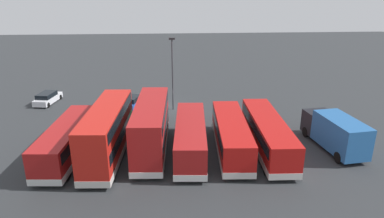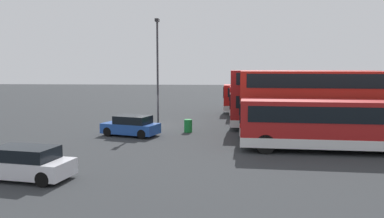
{
  "view_description": "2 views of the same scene",
  "coord_description": "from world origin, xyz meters",
  "px_view_note": "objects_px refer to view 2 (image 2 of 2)",
  "views": [
    {
      "loc": [
        -0.02,
        39.82,
        14.2
      ],
      "look_at": [
        -2.4,
        5.01,
        1.62
      ],
      "focal_mm": 32.11,
      "sensor_mm": 36.0,
      "label": 1
    },
    {
      "loc": [
        31.79,
        5.65,
        4.91
      ],
      "look_at": [
        -1.57,
        3.23,
        1.25
      ],
      "focal_mm": 37.15,
      "sensor_mm": 36.0,
      "label": 2
    }
  ],
  "objects_px": {
    "bus_single_deck_near_end": "(282,98)",
    "bus_double_decker_fifth": "(324,103)",
    "bus_single_deck_sixth": "(334,124)",
    "waste_bin_yellow": "(188,126)",
    "car_small_green": "(22,163)",
    "bus_single_deck_second": "(289,101)",
    "box_truck_blue": "(277,93)",
    "car_hatchback_silver": "(131,126)",
    "bus_double_decker_fourth": "(301,99)",
    "bus_single_deck_third": "(299,105)",
    "lamp_post_tall": "(158,64)"
  },
  "relations": [
    {
      "from": "bus_single_deck_near_end",
      "to": "bus_single_deck_third",
      "type": "xyz_separation_m",
      "value": [
        7.02,
        0.28,
        -0.0
      ]
    },
    {
      "from": "bus_single_deck_third",
      "to": "car_hatchback_silver",
      "type": "xyz_separation_m",
      "value": [
        6.4,
        -12.76,
        -0.92
      ]
    },
    {
      "from": "bus_single_deck_second",
      "to": "car_small_green",
      "type": "relative_size",
      "value": 2.37
    },
    {
      "from": "bus_single_deck_near_end",
      "to": "bus_double_decker_fifth",
      "type": "bearing_deg",
      "value": 2.25
    },
    {
      "from": "car_small_green",
      "to": "lamp_post_tall",
      "type": "relative_size",
      "value": 0.54
    },
    {
      "from": "car_hatchback_silver",
      "to": "lamp_post_tall",
      "type": "bearing_deg",
      "value": 167.66
    },
    {
      "from": "bus_single_deck_third",
      "to": "bus_single_deck_sixth",
      "type": "bearing_deg",
      "value": -0.22
    },
    {
      "from": "box_truck_blue",
      "to": "waste_bin_yellow",
      "type": "xyz_separation_m",
      "value": [
        17.8,
        -8.88,
        -1.23
      ]
    },
    {
      "from": "bus_single_deck_second",
      "to": "bus_single_deck_sixth",
      "type": "distance_m",
      "value": 14.35
    },
    {
      "from": "bus_single_deck_near_end",
      "to": "waste_bin_yellow",
      "type": "height_order",
      "value": "bus_single_deck_near_end"
    },
    {
      "from": "bus_single_deck_near_end",
      "to": "bus_double_decker_fourth",
      "type": "distance_m",
      "value": 10.5
    },
    {
      "from": "box_truck_blue",
      "to": "lamp_post_tall",
      "type": "xyz_separation_m",
      "value": [
        14.53,
        -11.64,
        3.31
      ]
    },
    {
      "from": "car_hatchback_silver",
      "to": "lamp_post_tall",
      "type": "relative_size",
      "value": 0.49
    },
    {
      "from": "waste_bin_yellow",
      "to": "bus_single_deck_second",
      "type": "bearing_deg",
      "value": 133.64
    },
    {
      "from": "bus_single_deck_second",
      "to": "bus_single_deck_sixth",
      "type": "bearing_deg",
      "value": 0.58
    },
    {
      "from": "box_truck_blue",
      "to": "bus_double_decker_fifth",
      "type": "bearing_deg",
      "value": 0.83
    },
    {
      "from": "box_truck_blue",
      "to": "car_small_green",
      "type": "distance_m",
      "value": 34.0
    },
    {
      "from": "bus_single_deck_near_end",
      "to": "bus_single_deck_sixth",
      "type": "relative_size",
      "value": 1.11
    },
    {
      "from": "bus_double_decker_fifth",
      "to": "waste_bin_yellow",
      "type": "distance_m",
      "value": 9.72
    },
    {
      "from": "bus_single_deck_near_end",
      "to": "car_small_green",
      "type": "xyz_separation_m",
      "value": [
        24.32,
        -14.8,
        -0.92
      ]
    },
    {
      "from": "bus_single_deck_near_end",
      "to": "bus_single_deck_sixth",
      "type": "height_order",
      "value": "same"
    },
    {
      "from": "bus_single_deck_sixth",
      "to": "waste_bin_yellow",
      "type": "relative_size",
      "value": 11.37
    },
    {
      "from": "car_hatchback_silver",
      "to": "lamp_post_tall",
      "type": "height_order",
      "value": "lamp_post_tall"
    },
    {
      "from": "bus_double_decker_fourth",
      "to": "box_truck_blue",
      "type": "relative_size",
      "value": 1.37
    },
    {
      "from": "car_hatchback_silver",
      "to": "bus_single_deck_near_end",
      "type": "bearing_deg",
      "value": 137.07
    },
    {
      "from": "lamp_post_tall",
      "to": "car_hatchback_silver",
      "type": "bearing_deg",
      "value": -12.34
    },
    {
      "from": "bus_double_decker_fifth",
      "to": "car_small_green",
      "type": "xyz_separation_m",
      "value": [
        10.15,
        -15.36,
        -1.75
      ]
    },
    {
      "from": "bus_single_deck_third",
      "to": "bus_single_deck_sixth",
      "type": "distance_m",
      "value": 10.67
    },
    {
      "from": "bus_single_deck_sixth",
      "to": "lamp_post_tall",
      "type": "distance_m",
      "value": 15.27
    },
    {
      "from": "bus_double_decker_fifth",
      "to": "bus_single_deck_sixth",
      "type": "distance_m",
      "value": 3.63
    },
    {
      "from": "waste_bin_yellow",
      "to": "bus_double_decker_fifth",
      "type": "bearing_deg",
      "value": 74.67
    },
    {
      "from": "bus_single_deck_near_end",
      "to": "bus_double_decker_fifth",
      "type": "relative_size",
      "value": 1.07
    },
    {
      "from": "waste_bin_yellow",
      "to": "bus_single_deck_third",
      "type": "bearing_deg",
      "value": 117.5
    },
    {
      "from": "bus_single_deck_second",
      "to": "bus_single_deck_third",
      "type": "xyz_separation_m",
      "value": [
        3.68,
        0.19,
        -0.0
      ]
    },
    {
      "from": "bus_single_deck_second",
      "to": "bus_single_deck_sixth",
      "type": "relative_size",
      "value": 1.03
    },
    {
      "from": "bus_single_deck_second",
      "to": "lamp_post_tall",
      "type": "distance_m",
      "value": 12.99
    },
    {
      "from": "bus_double_decker_fourth",
      "to": "bus_double_decker_fifth",
      "type": "bearing_deg",
      "value": 11.99
    },
    {
      "from": "bus_single_deck_third",
      "to": "car_small_green",
      "type": "relative_size",
      "value": 2.34
    },
    {
      "from": "bus_single_deck_sixth",
      "to": "car_hatchback_silver",
      "type": "bearing_deg",
      "value": -108.56
    },
    {
      "from": "car_small_green",
      "to": "waste_bin_yellow",
      "type": "relative_size",
      "value": 4.93
    },
    {
      "from": "bus_single_deck_sixth",
      "to": "car_hatchback_silver",
      "type": "relative_size",
      "value": 2.53
    },
    {
      "from": "bus_single_deck_second",
      "to": "bus_double_decker_fifth",
      "type": "bearing_deg",
      "value": 2.45
    },
    {
      "from": "car_small_green",
      "to": "waste_bin_yellow",
      "type": "height_order",
      "value": "car_small_green"
    },
    {
      "from": "bus_single_deck_second",
      "to": "bus_double_decker_fifth",
      "type": "height_order",
      "value": "bus_double_decker_fifth"
    },
    {
      "from": "bus_double_decker_fourth",
      "to": "car_small_green",
      "type": "bearing_deg",
      "value": -46.45
    },
    {
      "from": "bus_single_deck_third",
      "to": "bus_double_decker_fourth",
      "type": "bearing_deg",
      "value": -8.38
    },
    {
      "from": "bus_single_deck_second",
      "to": "car_small_green",
      "type": "bearing_deg",
      "value": -35.38
    },
    {
      "from": "bus_single_deck_near_end",
      "to": "box_truck_blue",
      "type": "relative_size",
      "value": 1.54
    },
    {
      "from": "bus_single_deck_sixth",
      "to": "waste_bin_yellow",
      "type": "distance_m",
      "value": 10.78
    },
    {
      "from": "bus_double_decker_fourth",
      "to": "car_hatchback_silver",
      "type": "relative_size",
      "value": 2.5
    }
  ]
}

